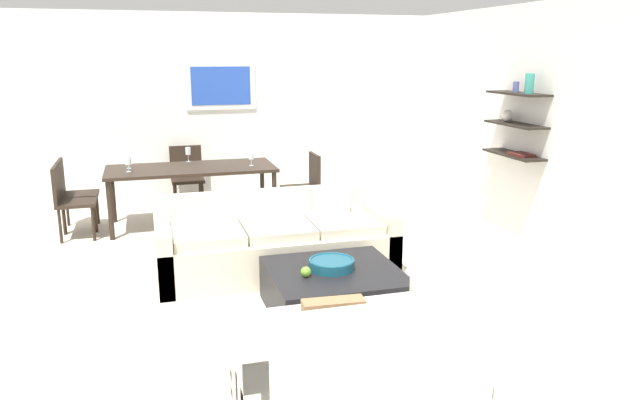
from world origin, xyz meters
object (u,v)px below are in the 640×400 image
Objects in this scene: dining_chair_head at (187,173)px; dining_chair_right_near at (306,183)px; dining_chair_left_near at (68,197)px; sofa_beige at (277,244)px; apple_on_coffee_table at (306,272)px; wine_glass_left_near at (128,162)px; dining_table at (191,172)px; dining_chair_left_far at (72,190)px; decorative_bowl at (332,264)px; wine_glass_left_far at (128,160)px; wine_glass_head at (188,152)px; coffee_table at (334,291)px; wine_glass_right_near at (251,157)px; loveseat_white at (351,361)px.

dining_chair_head and dining_chair_right_near have the same top height.
sofa_beige is at bearing -40.57° from dining_chair_left_near.
wine_glass_left_near is at bearing 114.32° from apple_on_coffee_table.
dining_chair_head is at bearing 36.62° from dining_chair_left_near.
dining_chair_left_far is (-1.45, 0.21, -0.18)m from dining_table.
wine_glass_left_near is at bearing 119.09° from decorative_bowl.
wine_glass_left_near is (0.00, -0.23, 0.02)m from wine_glass_left_far.
wine_glass_head reaches higher than dining_chair_left_near.
decorative_bowl is 3.42m from wine_glass_left_near.
sofa_beige is at bearing -77.11° from dining_chair_head.
wine_glass_left_near reaches higher than decorative_bowl.
dining_chair_left_far reaches higher than apple_on_coffee_table.
sofa_beige is at bearing -53.43° from wine_glass_left_near.
dining_chair_left_near is (-2.36, 2.89, 0.31)m from coffee_table.
wine_glass_left_far is at bearing 171.33° from wine_glass_right_near.
wine_glass_left_near is (-1.35, 4.34, 0.58)m from loveseat_white.
dining_chair_left_near is (0.00, -0.41, 0.00)m from dining_chair_left_far.
loveseat_white is (-0.06, -2.44, 0.00)m from sofa_beige.
sofa_beige is 12.11× the size of wine_glass_head.
sofa_beige is 2.96m from dining_chair_head.
coffee_table is at bearing -75.33° from wine_glass_head.
dining_chair_left_far reaches higher than loveseat_white.
sofa_beige is at bearing 89.31° from apple_on_coffee_table.
wine_glass_left_far is at bearing 171.33° from dining_table.
dining_chair_head is (-0.64, 4.06, 0.08)m from apple_on_coffee_table.
dining_table is 10.88× the size of wine_glass_head.
wine_glass_head is (-0.60, 4.86, 0.59)m from loveseat_white.
coffee_table is (0.32, 1.35, -0.10)m from loveseat_white.
coffee_table is 1.23× the size of dining_chair_left_far.
dining_chair_left_far reaches higher than decorative_bowl.
wine_glass_right_near is (0.75, -0.98, 0.36)m from dining_chair_head.
wine_glass_right_near is (-0.15, 2.96, 0.43)m from decorative_bowl.
loveseat_white is 1.68× the size of dining_chair_left_far.
apple_on_coffee_table is 3.09m from dining_chair_right_near.
loveseat_white is 4.51m from dining_table.
wine_glass_left_far is (-1.65, 3.19, 0.43)m from decorative_bowl.
wine_glass_left_near reaches higher than wine_glass_right_near.
dining_chair_head is at bearing 24.54° from dining_chair_left_far.
dining_chair_head and dining_chair_left_near have the same top height.
dining_chair_left_near is at bearing -171.84° from dining_table.
dining_chair_left_near is 4.60× the size of wine_glass_head.
wine_glass_left_near reaches higher than coffee_table.
wine_glass_left_near is at bearing 126.57° from sofa_beige.
loveseat_white is 9.13× the size of wine_glass_left_near.
dining_chair_right_near is 4.60× the size of wine_glass_head.
wine_glass_right_near is at bearing 172.39° from dining_chair_right_near.
wine_glass_left_far is (-1.41, 2.12, 0.56)m from sofa_beige.
wine_glass_head reaches higher than sofa_beige.
dining_chair_left_near is at bearing -172.39° from wine_glass_left_near.
apple_on_coffee_table is at bearing -55.01° from dining_chair_left_near.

